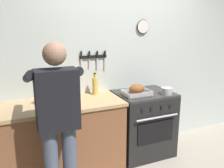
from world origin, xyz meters
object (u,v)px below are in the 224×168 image
object	(u,v)px
cutting_board	(54,104)
stove	(143,123)
person_cook	(58,118)
bottle_dish_soap	(39,97)
roasting_pan	(137,90)
bottle_wine_red	(51,90)
bottle_cooking_oil	(95,86)
saucepan	(167,91)

from	to	relation	value
cutting_board	stove	bearing A→B (deg)	1.31
person_cook	cutting_board	bearing A→B (deg)	-7.38
person_cook	bottle_dish_soap	bearing A→B (deg)	6.86
roasting_pan	bottle_wine_red	size ratio (longest dim) A/B	1.09
cutting_board	person_cook	bearing A→B (deg)	-96.30
stove	bottle_wine_red	xyz separation A→B (m)	(-1.22, 0.15, 0.58)
bottle_dish_soap	person_cook	bearing A→B (deg)	-82.07
person_cook	bottle_cooking_oil	world-z (taller)	person_cook
roasting_pan	bottle_cooking_oil	bearing A→B (deg)	151.90
roasting_pan	bottle_wine_red	world-z (taller)	bottle_wine_red
stove	saucepan	bearing A→B (deg)	-39.56
roasting_pan	person_cook	bearing A→B (deg)	-155.90
person_cook	cutting_board	distance (m)	0.56
person_cook	cutting_board	size ratio (longest dim) A/B	4.61
person_cook	bottle_cooking_oil	size ratio (longest dim) A/B	5.68
saucepan	bottle_dish_soap	bearing A→B (deg)	171.63
bottle_dish_soap	stove	bearing A→B (deg)	-1.90
bottle_wine_red	cutting_board	bearing A→B (deg)	-91.43
cutting_board	bottle_wine_red	distance (m)	0.22
stove	roasting_pan	size ratio (longest dim) A/B	2.56
person_cook	saucepan	bearing A→B (deg)	-76.57
bottle_wine_red	stove	bearing A→B (deg)	-7.16
stove	bottle_wine_red	distance (m)	1.36
person_cook	roasting_pan	distance (m)	1.23
bottle_dish_soap	roasting_pan	bearing A→B (deg)	-5.93
cutting_board	bottle_cooking_oil	bearing A→B (deg)	19.48
bottle_cooking_oil	bottle_dish_soap	size ratio (longest dim) A/B	1.29
bottle_wine_red	roasting_pan	bearing A→B (deg)	-12.45
person_cook	saucepan	distance (m)	1.57
stove	bottle_dish_soap	xyz separation A→B (m)	(-1.38, 0.05, 0.54)
cutting_board	bottle_wine_red	world-z (taller)	bottle_wine_red
stove	bottle_cooking_oil	size ratio (longest dim) A/B	3.08
bottle_cooking_oil	bottle_wine_red	xyz separation A→B (m)	(-0.58, -0.02, 0.01)
cutting_board	bottle_dish_soap	world-z (taller)	bottle_dish_soap
bottle_wine_red	bottle_cooking_oil	bearing A→B (deg)	2.38
stove	cutting_board	xyz separation A→B (m)	(-1.23, -0.03, 0.46)
roasting_pan	bottle_dish_soap	size ratio (longest dim) A/B	1.55
bottle_cooking_oil	cutting_board	bearing A→B (deg)	-160.52
stove	bottle_wine_red	world-z (taller)	bottle_wine_red
roasting_pan	bottle_cooking_oil	xyz separation A→B (m)	(-0.48, 0.26, 0.06)
cutting_board	bottle_cooking_oil	xyz separation A→B (m)	(0.58, 0.21, 0.11)
stove	saucepan	distance (m)	0.58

